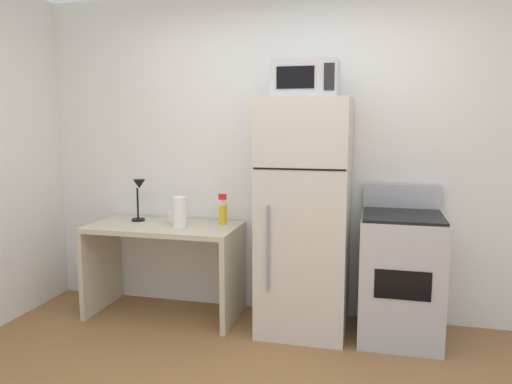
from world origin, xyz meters
TOP-DOWN VIEW (x-y plane):
  - wall_back_white at (0.00, 1.70)m, footprint 5.00×0.10m
  - desk at (-1.01, 1.33)m, footprint 1.21×0.60m
  - desk_lamp at (-1.27, 1.42)m, footprint 0.14×0.12m
  - spray_bottle at (-0.55, 1.47)m, footprint 0.06×0.06m
  - coffee_mug at (-0.97, 1.43)m, footprint 0.08×0.08m
  - paper_towel_roll at (-0.85, 1.29)m, footprint 0.11×0.11m
  - refrigerator at (0.13, 1.32)m, footprint 0.65×0.65m
  - microwave at (0.13, 1.30)m, footprint 0.46×0.35m
  - oven_range at (0.84, 1.33)m, footprint 0.57×0.61m

SIDE VIEW (x-z plane):
  - oven_range at x=0.84m, z-range -0.08..1.02m
  - desk at x=-1.01m, z-range 0.15..0.90m
  - coffee_mug at x=-0.97m, z-range 0.75..0.84m
  - spray_bottle at x=-0.55m, z-range 0.72..0.97m
  - paper_towel_roll at x=-0.85m, z-range 0.75..0.99m
  - refrigerator at x=0.13m, z-range 0.00..1.74m
  - desk_lamp at x=-1.27m, z-range 0.81..1.17m
  - wall_back_white at x=0.00m, z-range 0.00..2.60m
  - microwave at x=0.13m, z-range 1.74..2.00m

